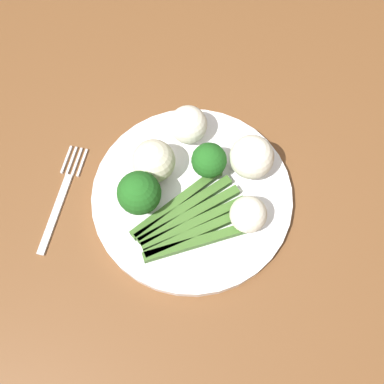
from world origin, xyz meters
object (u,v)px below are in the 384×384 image
object	(u,v)px
broccoli_front	(136,193)
fork	(62,197)
cauliflower_right	(188,125)
cauliflower_front_left	(248,214)
cauliflower_near_center	(154,161)
dining_table	(151,222)
cauliflower_left	(252,157)
broccoli_back	(209,161)
plate	(192,196)
asparagus_bundle	(190,221)

from	to	relation	value
broccoli_front	fork	size ratio (longest dim) A/B	0.42
cauliflower_right	cauliflower_front_left	distance (m)	0.15
cauliflower_near_center	dining_table	bearing A→B (deg)	-102.21
cauliflower_left	cauliflower_near_center	bearing A→B (deg)	-169.53
broccoli_back	cauliflower_right	xyz separation A→B (m)	(-0.04, 0.06, -0.01)
plate	broccoli_back	xyz separation A→B (m)	(0.02, 0.04, 0.04)
broccoli_front	cauliflower_right	world-z (taller)	broccoli_front
plate	cauliflower_left	xyz separation A→B (m)	(0.07, 0.05, 0.04)
asparagus_bundle	cauliflower_left	xyz separation A→B (m)	(0.07, 0.09, 0.02)
dining_table	fork	distance (m)	0.15
cauliflower_near_center	cauliflower_right	world-z (taller)	cauliflower_near_center
cauliflower_front_left	cauliflower_left	distance (m)	0.08
broccoli_front	fork	bearing A→B (deg)	179.10
cauliflower_right	cauliflower_front_left	bearing A→B (deg)	-51.64
fork	cauliflower_front_left	bearing A→B (deg)	-86.75
broccoli_front	cauliflower_left	world-z (taller)	broccoli_front
asparagus_bundle	cauliflower_near_center	size ratio (longest dim) A/B	2.76
plate	fork	distance (m)	0.18
cauliflower_near_center	fork	world-z (taller)	cauliflower_near_center
cauliflower_right	fork	world-z (taller)	cauliflower_right
plate	cauliflower_front_left	xyz separation A→B (m)	(0.08, -0.03, 0.03)
broccoli_front	fork	world-z (taller)	broccoli_front
cauliflower_right	cauliflower_left	bearing A→B (deg)	-23.68
plate	cauliflower_front_left	world-z (taller)	cauliflower_front_left
dining_table	cauliflower_near_center	world-z (taller)	cauliflower_near_center
cauliflower_near_center	cauliflower_right	xyz separation A→B (m)	(0.04, 0.06, -0.00)
cauliflower_near_center	cauliflower_front_left	xyz separation A→B (m)	(0.13, -0.06, -0.01)
plate	cauliflower_near_center	xyz separation A→B (m)	(-0.06, 0.03, 0.04)
asparagus_bundle	cauliflower_left	world-z (taller)	cauliflower_left
asparagus_bundle	cauliflower_near_center	xyz separation A→B (m)	(-0.06, 0.07, 0.02)
fork	cauliflower_right	bearing A→B (deg)	-50.17
broccoli_front	cauliflower_left	bearing A→B (deg)	28.58
dining_table	broccoli_front	world-z (taller)	broccoli_front
broccoli_front	cauliflower_near_center	world-z (taller)	broccoli_front
broccoli_back	cauliflower_left	world-z (taller)	cauliflower_left
asparagus_bundle	cauliflower_front_left	bearing A→B (deg)	-27.10
cauliflower_near_center	cauliflower_right	distance (m)	0.07
asparagus_bundle	cauliflower_right	size ratio (longest dim) A/B	3.01
asparagus_bundle	cauliflower_right	distance (m)	0.14
asparagus_bundle	fork	distance (m)	0.19
broccoli_back	cauliflower_right	size ratio (longest dim) A/B	1.08
cauliflower_front_left	fork	bearing A→B (deg)	179.01
broccoli_front	cauliflower_near_center	distance (m)	0.06
dining_table	asparagus_bundle	world-z (taller)	asparagus_bundle
plate	broccoli_back	size ratio (longest dim) A/B	4.71
dining_table	asparagus_bundle	distance (m)	0.14
cauliflower_front_left	plate	bearing A→B (deg)	159.29
cauliflower_near_center	fork	size ratio (longest dim) A/B	0.35
dining_table	cauliflower_right	bearing A→B (deg)	66.15
asparagus_bundle	broccoli_back	xyz separation A→B (m)	(0.01, 0.08, 0.03)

